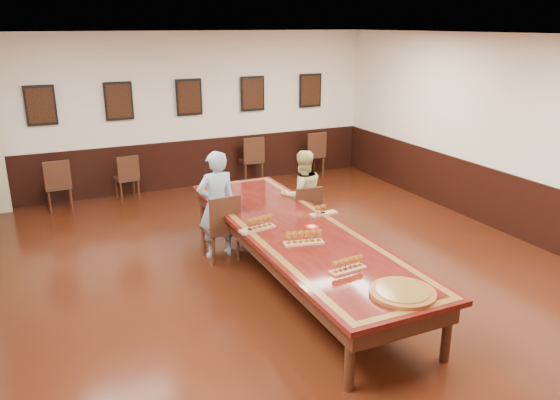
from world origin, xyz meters
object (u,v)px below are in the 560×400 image
spare_chair_b (126,177)px  carved_platter (402,293)px  chair_man (220,226)px  chair_woman (304,212)px  person_woman (302,195)px  spare_chair_c (251,159)px  spare_chair_a (58,184)px  conference_table (296,238)px  person_man (217,205)px  spare_chair_d (312,153)px

spare_chair_b → carved_platter: size_ratio=1.17×
chair_man → chair_woman: size_ratio=1.09×
chair_man → spare_chair_b: bearing=-81.9°
chair_man → person_woman: size_ratio=0.70×
spare_chair_b → spare_chair_c: size_ratio=0.89×
spare_chair_a → carved_platter: size_ratio=1.26×
person_woman → conference_table: person_woman is taller
spare_chair_b → conference_table: 4.89m
spare_chair_a → spare_chair_b: bearing=-174.5°
spare_chair_c → carved_platter: (-1.15, -6.94, 0.27)m
spare_chair_a → spare_chair_b: (1.27, 0.14, -0.04)m
spare_chair_a → spare_chair_c: 4.00m
chair_man → carved_platter: 3.34m
carved_platter → person_man: bearing=104.0°
conference_table → carved_platter: (0.14, -2.11, 0.16)m
chair_man → carved_platter: bearing=100.6°
chair_woman → person_woman: 0.28m
chair_woman → carved_platter: chair_woman is taller
spare_chair_b → carved_platter: 6.97m
spare_chair_b → spare_chair_d: 4.15m
conference_table → spare_chair_a: bearing=120.7°
chair_woman → person_man: size_ratio=0.58×
person_man → person_woman: person_man is taller
person_man → carved_platter: size_ratio=2.09×
chair_man → chair_woman: bearing=-178.6°
chair_man → carved_platter: chair_man is taller
conference_table → spare_chair_c: bearing=75.0°
chair_woman → chair_man: bearing=10.5°
spare_chair_a → spare_chair_b: spare_chair_a is taller
spare_chair_b → conference_table: (1.42, -4.67, 0.16)m
chair_woman → spare_chair_a: (-3.47, 3.28, 0.02)m
chair_woman → person_man: person_man is taller
chair_woman → conference_table: chair_woman is taller
conference_table → chair_man: bearing=121.3°
spare_chair_d → carved_platter: size_ratio=1.32×
spare_chair_a → spare_chair_d: bearing=-179.3°
chair_woman → person_woman: size_ratio=0.64×
carved_platter → spare_chair_c: bearing=80.6°
carved_platter → person_woman: bearing=79.6°
chair_man → spare_chair_d: 4.94m
spare_chair_b → spare_chair_c: bearing=177.0°
person_woman → conference_table: (-0.78, -1.35, -0.12)m
spare_chair_c → spare_chair_d: 1.44m
spare_chair_a → person_man: 3.88m
chair_man → conference_table: size_ratio=0.20×
spare_chair_b → spare_chair_a: bearing=0.1°
chair_woman → conference_table: bearing=63.7°
spare_chair_a → spare_chair_d: spare_chair_d is taller
spare_chair_a → spare_chair_d: (5.42, 0.16, 0.02)m
spare_chair_d → carved_platter: 7.28m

